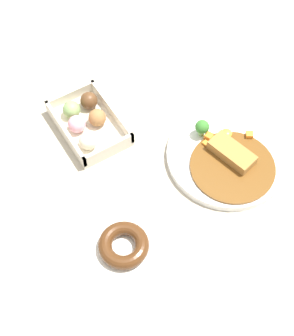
% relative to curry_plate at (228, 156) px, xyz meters
% --- Properties ---
extents(ground_plane, '(1.60, 1.60, 0.00)m').
position_rel_curry_plate_xyz_m(ground_plane, '(-0.07, -0.12, -0.01)').
color(ground_plane, '#B2A893').
extents(curry_plate, '(0.28, 0.28, 0.06)m').
position_rel_curry_plate_xyz_m(curry_plate, '(0.00, 0.00, 0.00)').
color(curry_plate, white).
rests_on(curry_plate, ground_plane).
extents(donut_box, '(0.20, 0.13, 0.05)m').
position_rel_curry_plate_xyz_m(donut_box, '(-0.25, -0.23, 0.01)').
color(donut_box, beige).
rests_on(donut_box, ground_plane).
extents(chocolate_ring_donut, '(0.15, 0.15, 0.03)m').
position_rel_curry_plate_xyz_m(chocolate_ring_donut, '(0.07, -0.32, 0.00)').
color(chocolate_ring_donut, white).
rests_on(chocolate_ring_donut, ground_plane).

